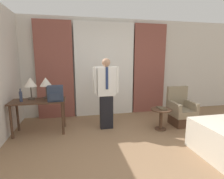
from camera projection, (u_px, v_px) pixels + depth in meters
ground_plane at (138, 173)px, 2.49m from camera, size 16.00×16.00×0.00m
wall_back at (104, 68)px, 5.01m from camera, size 10.00×0.06×2.70m
curtain_sheer_center at (105, 70)px, 4.89m from camera, size 1.65×0.06×2.58m
curtain_drape_left at (55, 71)px, 4.61m from camera, size 0.96×0.06×2.58m
curtain_drape_right at (149, 69)px, 5.17m from camera, size 0.96×0.06×2.58m
desk at (39, 106)px, 3.76m from camera, size 1.12×0.54×0.73m
table_lamp_left at (30, 83)px, 3.76m from camera, size 0.26×0.26×0.48m
table_lamp_right at (46, 83)px, 3.82m from camera, size 0.26×0.26×0.48m
bottle_near_edge at (21, 96)px, 3.60m from camera, size 0.06×0.06×0.27m
backpack at (55, 94)px, 3.64m from camera, size 0.31×0.21×0.33m
person at (106, 91)px, 3.96m from camera, size 0.58×0.20×1.62m
armchair at (181, 111)px, 4.28m from camera, size 0.53×0.57×0.92m
side_table at (161, 115)px, 3.97m from camera, size 0.46×0.46×0.49m
book at (162, 108)px, 3.94m from camera, size 0.15×0.26×0.03m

